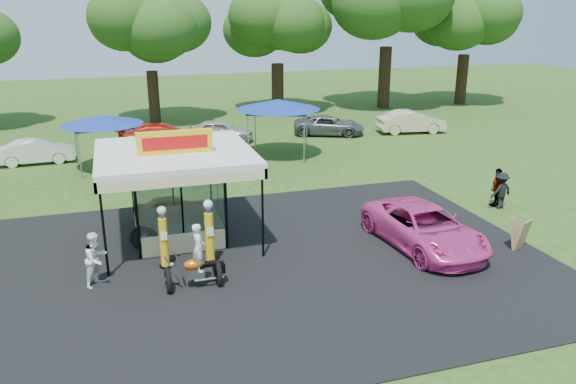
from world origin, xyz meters
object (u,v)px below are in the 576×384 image
gas_station_kiosk (177,193)px  pink_sedan (424,227)px  bg_car_c (220,131)px  tent_west (102,120)px  motorcycle (197,262)px  a_frame_sign (519,234)px  kiosk_car (172,207)px  spectator_west (96,259)px  gas_pump_right (209,234)px  bg_car_a (36,152)px  bg_car_b (164,137)px  spectator_east_a (501,190)px  spectator_east_b (497,187)px  bg_car_d (329,125)px  gas_pump_left (164,239)px  tent_east (278,105)px  bg_car_e (411,122)px

gas_station_kiosk → pink_sedan: gas_station_kiosk is taller
bg_car_c → tent_west: tent_west is taller
pink_sedan → motorcycle: bearing=-179.8°
a_frame_sign → tent_west: 20.79m
kiosk_car → spectator_west: (-2.85, -5.20, 0.39)m
motorcycle → a_frame_sign: (11.29, -0.53, -0.26)m
kiosk_car → gas_pump_right: bearing=-171.7°
bg_car_a → bg_car_b: 7.14m
pink_sedan → spectator_east_a: bearing=22.7°
spectator_east_b → bg_car_d: size_ratio=0.36×
kiosk_car → spectator_east_a: 13.83m
a_frame_sign → spectator_east_a: (2.15, 3.86, 0.22)m
gas_pump_left → tent_west: tent_west is taller
gas_station_kiosk → kiosk_car: 2.56m
gas_pump_left → bg_car_b: gas_pump_left is taller
bg_car_c → tent_east: (2.53, -4.65, 2.28)m
gas_station_kiosk → bg_car_a: size_ratio=1.34×
spectator_east_b → bg_car_c: size_ratio=0.40×
gas_station_kiosk → motorcycle: size_ratio=2.51×
spectator_east_a → bg_car_d: bearing=-93.3°
kiosk_car → tent_east: size_ratio=0.60×
gas_pump_left → bg_car_d: (12.65, 17.67, -0.38)m
bg_car_c → a_frame_sign: bearing=-147.4°
motorcycle → gas_pump_left: bearing=115.6°
bg_car_d → tent_east: size_ratio=1.00×
pink_sedan → bg_car_d: size_ratio=1.14×
tent_west → bg_car_d: bearing=17.5°
spectator_east_a → bg_car_e: (4.04, 14.94, -0.03)m
pink_sedan → tent_west: tent_west is taller
motorcycle → spectator_east_a: 13.84m
spectator_east_a → gas_pump_right: bearing=-0.5°
spectator_west → bg_car_e: bearing=-8.4°
gas_pump_left → tent_east: (7.75, 13.07, 1.96)m
gas_pump_left → a_frame_sign: (12.11, -2.20, -0.46)m
a_frame_sign → bg_car_c: (-6.90, 19.92, 0.14)m
gas_pump_right → spectator_east_b: size_ratio=1.36×
gas_station_kiosk → gas_pump_left: size_ratio=2.50×
motorcycle → bg_car_a: (-6.29, 17.22, -0.17)m
a_frame_sign → bg_car_a: size_ratio=0.28×
gas_pump_right → bg_car_c: 18.37m
bg_car_c → gas_station_kiosk: bearing=177.2°
bg_car_e → tent_west: (-20.09, -3.48, 1.88)m
kiosk_car → spectator_west: size_ratio=1.62×
spectator_east_b → motorcycle: bearing=-10.2°
bg_car_b → tent_west: bearing=146.5°
bg_car_c → spectator_east_b: bearing=-136.7°
bg_car_e → tent_west: size_ratio=1.11×
gas_pump_left → spectator_east_a: bearing=6.6°
a_frame_sign → bg_car_e: bearing=47.3°
kiosk_car → spectator_west: bearing=151.3°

